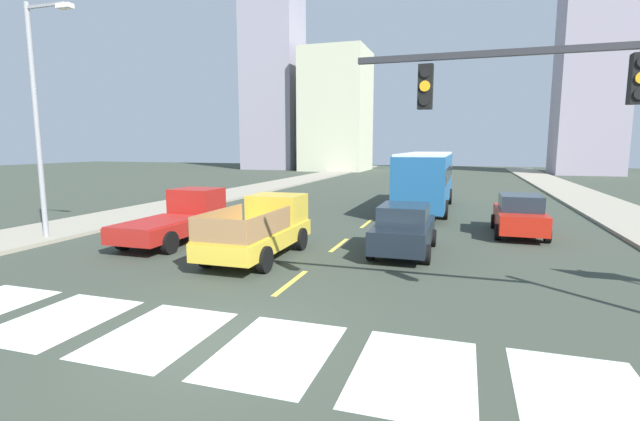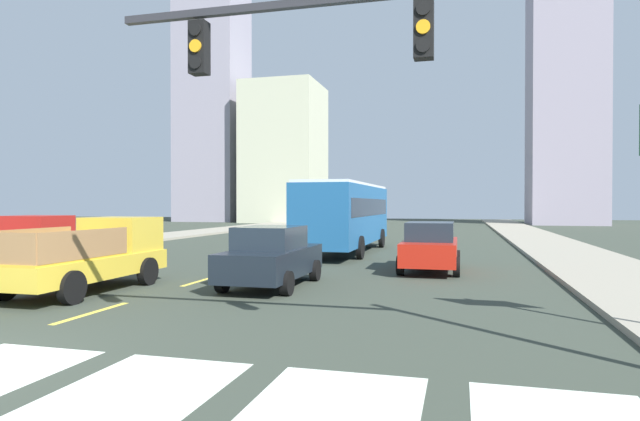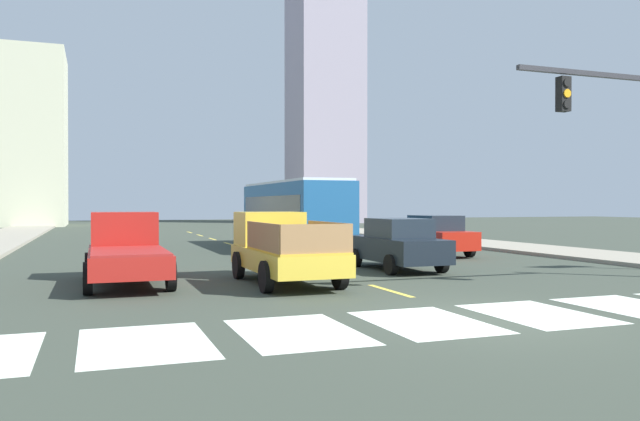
{
  "view_description": "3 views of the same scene",
  "coord_description": "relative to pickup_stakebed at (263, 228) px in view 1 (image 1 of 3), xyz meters",
  "views": [
    {
      "loc": [
        4.43,
        -7.21,
        3.73
      ],
      "look_at": [
        -0.96,
        9.61,
        1.2
      ],
      "focal_mm": 25.45,
      "sensor_mm": 36.0,
      "label": 1
    },
    {
      "loc": [
        7.69,
        -5.8,
        2.35
      ],
      "look_at": [
        1.8,
        16.42,
        2.07
      ],
      "focal_mm": 29.87,
      "sensor_mm": 36.0,
      "label": 2
    },
    {
      "loc": [
        -7.02,
        -10.06,
        2.18
      ],
      "look_at": [
        0.93,
        11.71,
        1.96
      ],
      "focal_mm": 34.73,
      "sensor_mm": 36.0,
      "label": 3
    }
  ],
  "objects": [
    {
      "name": "ground_plane",
      "position": [
        2.07,
        -6.69,
        -0.94
      ],
      "size": [
        160.0,
        160.0,
        0.0
      ],
      "primitive_type": "plane",
      "color": "#363E33"
    },
    {
      "name": "sidewalk_right",
      "position": [
        14.6,
        11.31,
        -0.86
      ],
      "size": [
        3.94,
        110.0,
        0.15
      ],
      "primitive_type": "cube",
      "color": "gray",
      "rests_on": "ground"
    },
    {
      "name": "sidewalk_left",
      "position": [
        -10.45,
        11.31,
        -0.86
      ],
      "size": [
        3.94,
        110.0,
        0.15
      ],
      "primitive_type": "cube",
      "color": "gray",
      "rests_on": "ground"
    },
    {
      "name": "crosswalk_stripe_2",
      "position": [
        -1.7,
        -6.69,
        -0.93
      ],
      "size": [
        1.98,
        2.89,
        0.01
      ],
      "primitive_type": "cube",
      "color": "silver",
      "rests_on": "ground"
    },
    {
      "name": "crosswalk_stripe_3",
      "position": [
        0.82,
        -6.69,
        -0.93
      ],
      "size": [
        1.98,
        2.89,
        0.01
      ],
      "primitive_type": "cube",
      "color": "silver",
      "rests_on": "ground"
    },
    {
      "name": "crosswalk_stripe_4",
      "position": [
        3.33,
        -6.69,
        -0.93
      ],
      "size": [
        1.98,
        2.89,
        0.01
      ],
      "primitive_type": "cube",
      "color": "silver",
      "rests_on": "ground"
    },
    {
      "name": "crosswalk_stripe_5",
      "position": [
        5.84,
        -6.69,
        -0.93
      ],
      "size": [
        1.98,
        2.89,
        0.01
      ],
      "primitive_type": "cube",
      "color": "silver",
      "rests_on": "ground"
    },
    {
      "name": "crosswalk_stripe_6",
      "position": [
        8.36,
        -6.69,
        -0.93
      ],
      "size": [
        1.98,
        2.89,
        0.01
      ],
      "primitive_type": "cube",
      "color": "silver",
      "rests_on": "ground"
    },
    {
      "name": "lane_dash_0",
      "position": [
        2.07,
        -2.69,
        -0.93
      ],
      "size": [
        0.16,
        2.4,
        0.01
      ],
      "primitive_type": "cube",
      "color": "yellow",
      "rests_on": "ground"
    },
    {
      "name": "lane_dash_1",
      "position": [
        2.07,
        2.31,
        -0.93
      ],
      "size": [
        0.16,
        2.4,
        0.01
      ],
      "primitive_type": "cube",
      "color": "yellow",
      "rests_on": "ground"
    },
    {
      "name": "lane_dash_2",
      "position": [
        2.07,
        7.31,
        -0.93
      ],
      "size": [
        0.16,
        2.4,
        0.01
      ],
      "primitive_type": "cube",
      "color": "yellow",
      "rests_on": "ground"
    },
    {
      "name": "lane_dash_3",
      "position": [
        2.07,
        12.31,
        -0.93
      ],
      "size": [
        0.16,
        2.4,
        0.01
      ],
      "primitive_type": "cube",
      "color": "yellow",
      "rests_on": "ground"
    },
    {
      "name": "lane_dash_4",
      "position": [
        2.07,
        17.31,
        -0.93
      ],
      "size": [
        0.16,
        2.4,
        0.01
      ],
      "primitive_type": "cube",
      "color": "yellow",
      "rests_on": "ground"
    },
    {
      "name": "lane_dash_5",
      "position": [
        2.07,
        22.31,
        -0.93
      ],
      "size": [
        0.16,
        2.4,
        0.01
      ],
      "primitive_type": "cube",
      "color": "yellow",
      "rests_on": "ground"
    },
    {
      "name": "lane_dash_6",
      "position": [
        2.07,
        27.31,
        -0.93
      ],
      "size": [
        0.16,
        2.4,
        0.01
      ],
      "primitive_type": "cube",
      "color": "yellow",
      "rests_on": "ground"
    },
    {
      "name": "lane_dash_7",
      "position": [
        2.07,
        32.31,
        -0.93
      ],
      "size": [
        0.16,
        2.4,
        0.01
      ],
      "primitive_type": "cube",
      "color": "yellow",
      "rests_on": "ground"
    },
    {
      "name": "pickup_stakebed",
      "position": [
        0.0,
        0.0,
        0.0
      ],
      "size": [
        2.18,
        5.2,
        1.96
      ],
      "rotation": [
        0.0,
        0.0,
        0.05
      ],
      "color": "gold",
      "rests_on": "ground"
    },
    {
      "name": "pickup_dark",
      "position": [
        -4.13,
        1.21,
        -0.02
      ],
      "size": [
        2.18,
        5.2,
        1.96
      ],
      "rotation": [
        0.0,
        0.0,
        0.06
      ],
      "color": "#A61E18",
      "rests_on": "ground"
    },
    {
      "name": "city_bus",
      "position": [
        4.39,
        12.75,
        1.02
      ],
      "size": [
        2.72,
        10.8,
        3.32
      ],
      "rotation": [
        0.0,
        0.0,
        0.03
      ],
      "color": "#1D578D",
      "rests_on": "ground"
    },
    {
      "name": "sedan_near_right",
      "position": [
        4.56,
        1.76,
        -0.08
      ],
      "size": [
        2.02,
        4.4,
        1.72
      ],
      "rotation": [
        0.0,
        0.0,
        0.04
      ],
      "color": "black",
      "rests_on": "ground"
    },
    {
      "name": "sedan_far",
      "position": [
        8.74,
        6.46,
        -0.08
      ],
      "size": [
        2.02,
        4.4,
        1.72
      ],
      "rotation": [
        0.0,
        0.0,
        -0.04
      ],
      "color": "#B61E11",
      "rests_on": "ground"
    },
    {
      "name": "streetlight_left",
      "position": [
        -9.11,
        -0.37,
        4.03
      ],
      "size": [
        2.2,
        0.28,
        9.0
      ],
      "color": "gray",
      "rests_on": "ground"
    },
    {
      "name": "block_mid_left",
      "position": [
        -12.34,
        53.01,
        7.94
      ],
      "size": [
        9.3,
        9.56,
        17.75
      ],
      "primitive_type": "cube",
      "color": "beige",
      "rests_on": "ground"
    },
    {
      "name": "block_mid_right",
      "position": [
        21.3,
        53.42,
        16.24
      ],
      "size": [
        7.88,
        7.54,
        34.36
      ],
      "primitive_type": "cube",
      "color": "#958C9C",
      "rests_on": "ground"
    }
  ]
}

